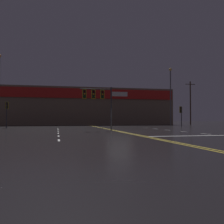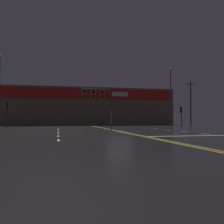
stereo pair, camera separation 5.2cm
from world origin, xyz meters
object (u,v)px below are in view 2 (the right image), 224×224
at_px(traffic_signal_corner_northwest, 7,109).
at_px(streetlight_median_approach, 171,89).
at_px(traffic_signal_corner_northeast, 181,112).
at_px(streetlight_near_left, 0,82).
at_px(traffic_signal_median, 97,97).

relative_size(traffic_signal_corner_northwest, streetlight_median_approach, 0.33).
xyz_separation_m(traffic_signal_corner_northwest, streetlight_median_approach, (27.35, 6.09, 4.09)).
height_order(traffic_signal_corner_northeast, traffic_signal_corner_northwest, traffic_signal_corner_northwest).
bearing_deg(traffic_signal_corner_northeast, streetlight_near_left, 164.06).
xyz_separation_m(streetlight_near_left, streetlight_median_approach, (29.88, -1.02, -0.63)).
xyz_separation_m(traffic_signal_corner_northwest, streetlight_near_left, (-2.52, 7.10, 4.72)).
bearing_deg(traffic_signal_median, streetlight_median_approach, 46.02).
bearing_deg(traffic_signal_median, traffic_signal_corner_northeast, 34.04).
height_order(traffic_signal_corner_northwest, streetlight_median_approach, streetlight_median_approach).
xyz_separation_m(traffic_signal_median, streetlight_median_approach, (16.47, 17.07, 3.20)).
xyz_separation_m(traffic_signal_corner_northeast, streetlight_median_approach, (1.64, 7.05, 4.40)).
bearing_deg(traffic_signal_corner_northwest, traffic_signal_median, -45.27).
bearing_deg(streetlight_near_left, traffic_signal_median, -53.46).
relative_size(traffic_signal_corner_northeast, traffic_signal_corner_northwest, 0.89).
bearing_deg(streetlight_near_left, streetlight_median_approach, -1.95).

